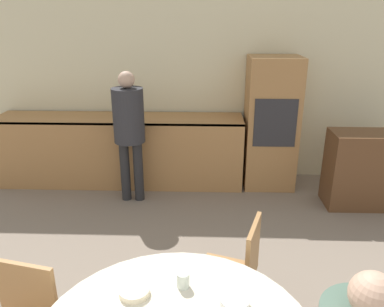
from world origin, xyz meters
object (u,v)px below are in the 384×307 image
at_px(person_standing, 129,124).
at_px(bowl_centre, 134,292).
at_px(sideboard, 371,170).
at_px(bowl_near, 235,302).
at_px(cup, 183,280).
at_px(oven_unit, 271,123).
at_px(chair_far_right, 238,270).

height_order(person_standing, bowl_centre, person_standing).
bearing_deg(sideboard, bowl_near, -124.98).
height_order(cup, bowl_near, cup).
height_order(sideboard, bowl_centre, sideboard).
bearing_deg(bowl_near, cup, 153.87).
bearing_deg(person_standing, sideboard, -0.88).
bearing_deg(oven_unit, bowl_near, -102.38).
bearing_deg(chair_far_right, bowl_centre, -29.07).
bearing_deg(bowl_centre, cup, 14.94).
xyz_separation_m(oven_unit, person_standing, (-1.75, -0.53, 0.13)).
distance_m(oven_unit, sideboard, 1.32).
relative_size(oven_unit, chair_far_right, 1.95).
bearing_deg(cup, bowl_near, -26.13).
relative_size(oven_unit, bowl_near, 11.06).
xyz_separation_m(chair_far_right, cup, (-0.36, -0.51, 0.31)).
bearing_deg(sideboard, chair_far_right, -131.59).
height_order(person_standing, bowl_near, person_standing).
distance_m(sideboard, person_standing, 2.92).
relative_size(bowl_near, bowl_centre, 0.92).
height_order(cup, bowl_centre, cup).
bearing_deg(bowl_near, chair_far_right, 82.77).
bearing_deg(chair_far_right, sideboard, 156.29).
bearing_deg(chair_far_right, bowl_near, 10.64).
xyz_separation_m(bowl_near, bowl_centre, (-0.53, 0.07, -0.00)).
xyz_separation_m(sideboard, bowl_near, (-1.82, -2.60, 0.32)).
relative_size(oven_unit, sideboard, 1.66).
xyz_separation_m(person_standing, cup, (0.78, -2.51, -0.17)).
bearing_deg(bowl_centre, sideboard, 47.11).
xyz_separation_m(oven_unit, cup, (-0.97, -3.04, -0.05)).
xyz_separation_m(cup, bowl_centre, (-0.26, -0.07, -0.03)).
xyz_separation_m(sideboard, cup, (-2.09, -2.46, 0.35)).
xyz_separation_m(chair_far_right, bowl_centre, (-0.62, -0.58, 0.29)).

